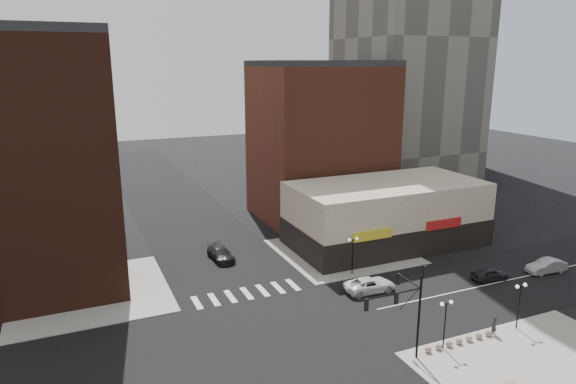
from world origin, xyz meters
TOP-DOWN VIEW (x-y plane):
  - ground at (0.00, 0.00)m, footprint 240.00×240.00m
  - road_ew at (0.00, 0.00)m, footprint 200.00×14.00m
  - road_ns at (0.00, 0.00)m, footprint 14.00×200.00m
  - sidewalk_nw at (-14.50, 14.50)m, footprint 15.00×15.00m
  - sidewalk_ne at (14.50, 14.50)m, footprint 15.00×15.00m
  - sidewalk_se at (16.00, -14.00)m, footprint 18.00×14.00m
  - building_nw at (-19.00, 18.50)m, footprint 16.00×15.00m
  - building_ne_midrise at (19.00, 29.50)m, footprint 18.00×15.00m
  - building_ne_row at (21.00, 15.00)m, footprint 24.20×12.20m
  - traffic_signal at (7.24, -7.83)m, footprint 5.59×3.09m
  - street_lamp_se_a at (11.00, -8.00)m, footprint 1.22×0.32m
  - street_lamp_se_b at (19.00, -8.00)m, footprint 1.22×0.32m
  - street_lamp_ne at (12.00, 8.00)m, footprint 1.22×0.32m
  - bollard_row at (12.65, -8.00)m, footprint 6.86×0.56m
  - white_suv at (11.46, 3.65)m, footprint 5.37×2.61m
  - dark_sedan_east at (24.71, 0.88)m, footprint 4.18×2.07m
  - silver_sedan at (31.93, -0.10)m, footprint 4.72×1.99m
  - dark_sedan_north at (0.14, 18.10)m, footprint 2.49×5.32m
  - pedestrian at (16.33, -8.00)m, footprint 0.72×0.57m

SIDE VIEW (x-z plane):
  - ground at x=0.00m, z-range 0.00..0.00m
  - road_ew at x=0.00m, z-range 0.00..0.02m
  - road_ns at x=0.00m, z-range 0.00..0.02m
  - sidewalk_nw at x=-14.50m, z-range 0.00..0.12m
  - sidewalk_ne at x=14.50m, z-range 0.00..0.12m
  - sidewalk_se at x=16.00m, z-range 0.00..0.12m
  - bollard_row at x=12.65m, z-range 0.12..0.68m
  - dark_sedan_east at x=24.71m, z-range 0.00..1.37m
  - white_suv at x=11.46m, z-range 0.00..1.47m
  - dark_sedan_north at x=0.14m, z-range 0.00..1.50m
  - silver_sedan at x=31.93m, z-range 0.00..1.52m
  - pedestrian at x=16.33m, z-range 0.12..1.85m
  - street_lamp_se_a at x=11.00m, z-range 1.21..5.37m
  - street_lamp_se_b at x=19.00m, z-range 1.21..5.37m
  - street_lamp_ne at x=12.00m, z-range 1.21..5.37m
  - building_ne_row at x=21.00m, z-range -0.70..7.30m
  - traffic_signal at x=7.24m, z-range 1.07..8.85m
  - building_ne_midrise at x=19.00m, z-range 0.00..22.00m
  - building_nw at x=-19.00m, z-range 0.00..25.00m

